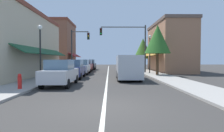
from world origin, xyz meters
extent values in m
plane|color=#33302D|center=(0.00, 18.00, 0.00)|extent=(80.00, 80.00, 0.00)
cube|color=gray|center=(-5.50, 18.00, 0.06)|extent=(2.60, 56.00, 0.12)
cube|color=gray|center=(5.50, 18.00, 0.06)|extent=(2.60, 56.00, 0.12)
cube|color=silver|center=(0.00, 18.00, 0.00)|extent=(0.14, 52.00, 0.01)
cube|color=#BCAD8E|center=(-9.27, 12.00, 3.10)|extent=(4.94, 14.00, 6.19)
cube|color=brown|center=(-9.27, 12.00, 6.39)|extent=(5.14, 14.20, 0.40)
cube|color=slate|center=(-6.86, 12.00, 1.40)|extent=(0.08, 10.64, 1.80)
cube|color=#194C2D|center=(-6.25, 12.00, 2.60)|extent=(1.27, 11.76, 0.73)
cube|color=slate|center=(-6.86, 8.92, 4.46)|extent=(0.08, 1.10, 1.30)
cube|color=slate|center=(-6.86, 15.08, 4.46)|extent=(0.08, 1.10, 1.30)
cube|color=#9E6B4C|center=(8.91, 20.00, 3.35)|extent=(4.22, 10.00, 6.69)
cube|color=brown|center=(8.91, 20.00, 6.89)|extent=(4.42, 10.20, 0.40)
cube|color=slate|center=(6.86, 20.00, 1.40)|extent=(0.08, 7.60, 1.80)
cube|color=olive|center=(6.25, 20.00, 2.60)|extent=(1.27, 8.40, 0.73)
cube|color=slate|center=(6.86, 17.80, 4.82)|extent=(0.08, 1.10, 1.30)
cube|color=slate|center=(6.86, 22.20, 4.82)|extent=(0.08, 1.10, 1.30)
cube|color=brown|center=(-8.83, 28.00, 4.18)|extent=(4.07, 8.00, 8.36)
cube|color=brown|center=(-8.83, 28.00, 8.56)|extent=(4.27, 8.20, 0.40)
cube|color=slate|center=(-6.86, 28.00, 1.40)|extent=(0.08, 6.08, 1.80)
cube|color=maroon|center=(-6.25, 28.00, 2.60)|extent=(1.27, 6.72, 0.73)
cube|color=slate|center=(-6.86, 26.24, 6.02)|extent=(0.08, 1.10, 1.30)
cube|color=slate|center=(-6.86, 29.76, 6.02)|extent=(0.08, 1.10, 1.30)
cube|color=#B7BABF|center=(-3.13, 5.77, 0.71)|extent=(1.77, 4.12, 0.80)
cube|color=slate|center=(-3.13, 5.67, 1.44)|extent=(1.55, 2.02, 0.66)
cylinder|color=black|center=(-3.90, 7.14, 0.31)|extent=(0.21, 0.62, 0.62)
cylinder|color=black|center=(-2.32, 7.11, 0.31)|extent=(0.21, 0.62, 0.62)
cylinder|color=black|center=(-3.94, 4.43, 0.31)|extent=(0.21, 0.62, 0.62)
cylinder|color=black|center=(-2.36, 4.41, 0.31)|extent=(0.21, 0.62, 0.62)
cube|color=navy|center=(-3.16, 10.73, 0.71)|extent=(1.74, 4.11, 0.80)
cube|color=slate|center=(-3.16, 10.63, 1.44)|extent=(1.53, 2.01, 0.66)
cylinder|color=black|center=(-3.96, 12.08, 0.31)|extent=(0.20, 0.62, 0.62)
cylinder|color=black|center=(-2.38, 12.09, 0.31)|extent=(0.20, 0.62, 0.62)
cylinder|color=black|center=(-3.95, 9.37, 0.31)|extent=(0.20, 0.62, 0.62)
cylinder|color=black|center=(-2.36, 9.38, 0.31)|extent=(0.20, 0.62, 0.62)
cube|color=silver|center=(-3.12, 15.51, 0.71)|extent=(1.77, 4.12, 0.80)
cube|color=slate|center=(-3.12, 15.41, 1.44)|extent=(1.54, 2.02, 0.66)
cylinder|color=black|center=(-3.93, 16.86, 0.31)|extent=(0.21, 0.62, 0.62)
cylinder|color=black|center=(-2.35, 16.88, 0.31)|extent=(0.21, 0.62, 0.62)
cylinder|color=black|center=(-3.90, 14.15, 0.31)|extent=(0.21, 0.62, 0.62)
cylinder|color=black|center=(-2.31, 14.17, 0.31)|extent=(0.21, 0.62, 0.62)
cube|color=maroon|center=(-3.21, 20.08, 0.71)|extent=(1.80, 4.13, 0.80)
cube|color=slate|center=(-3.21, 19.98, 1.44)|extent=(1.56, 2.03, 0.66)
cylinder|color=black|center=(-4.03, 21.42, 0.31)|extent=(0.21, 0.62, 0.62)
cylinder|color=black|center=(-2.44, 21.45, 0.31)|extent=(0.21, 0.62, 0.62)
cylinder|color=black|center=(-3.97, 18.71, 0.31)|extent=(0.21, 0.62, 0.62)
cylinder|color=black|center=(-2.39, 18.74, 0.31)|extent=(0.21, 0.62, 0.62)
cube|color=black|center=(-3.12, 24.98, 0.71)|extent=(1.78, 4.12, 0.80)
cube|color=slate|center=(-3.12, 24.88, 1.44)|extent=(1.55, 2.02, 0.66)
cylinder|color=black|center=(-3.89, 26.34, 0.31)|extent=(0.21, 0.62, 0.62)
cylinder|color=black|center=(-2.31, 26.32, 0.31)|extent=(0.21, 0.62, 0.62)
cylinder|color=black|center=(-3.93, 23.64, 0.31)|extent=(0.21, 0.62, 0.62)
cylinder|color=black|center=(-2.35, 23.62, 0.31)|extent=(0.21, 0.62, 0.62)
cube|color=#B2B7BC|center=(1.85, 9.45, 1.17)|extent=(2.00, 5.01, 1.90)
cube|color=slate|center=(1.87, 11.85, 1.59)|extent=(1.73, 0.29, 0.84)
cube|color=black|center=(1.87, 12.03, 0.48)|extent=(1.86, 0.21, 0.24)
cylinder|color=black|center=(0.98, 11.01, 0.36)|extent=(0.25, 0.72, 0.72)
cylinder|color=black|center=(2.75, 11.00, 0.36)|extent=(0.25, 0.72, 0.72)
cylinder|color=black|center=(0.96, 7.91, 0.36)|extent=(0.25, 0.72, 0.72)
cylinder|color=black|center=(2.72, 7.90, 0.36)|extent=(0.25, 0.72, 0.72)
cylinder|color=#333333|center=(4.80, 16.91, 3.08)|extent=(0.18, 0.18, 6.16)
cylinder|color=#333333|center=(1.97, 16.91, 5.91)|extent=(5.67, 0.12, 0.12)
cube|color=black|center=(-0.87, 16.73, 5.31)|extent=(0.30, 0.24, 0.90)
sphere|color=#420F0F|center=(-0.87, 16.60, 5.59)|extent=(0.20, 0.20, 0.20)
sphere|color=#3D2D0C|center=(-0.87, 16.60, 5.31)|extent=(0.20, 0.20, 0.20)
sphere|color=green|center=(-0.87, 16.60, 5.03)|extent=(0.20, 0.20, 0.20)
cylinder|color=#333333|center=(-4.80, 17.86, 2.85)|extent=(0.18, 0.18, 5.70)
cylinder|color=#333333|center=(-3.68, 17.86, 5.45)|extent=(2.24, 0.12, 0.12)
cube|color=black|center=(-2.56, 17.68, 4.85)|extent=(0.30, 0.24, 0.90)
sphere|color=#420F0F|center=(-2.56, 17.55, 5.13)|extent=(0.20, 0.20, 0.20)
sphere|color=yellow|center=(-2.56, 17.55, 4.85)|extent=(0.20, 0.20, 0.20)
sphere|color=#0C3316|center=(-2.56, 17.55, 4.57)|extent=(0.20, 0.20, 0.20)
cylinder|color=black|center=(-5.14, 7.58, 2.04)|extent=(0.12, 0.12, 4.08)
sphere|color=white|center=(-5.14, 7.58, 4.26)|extent=(0.36, 0.36, 0.36)
cylinder|color=black|center=(5.14, 15.79, 2.20)|extent=(0.12, 0.12, 4.40)
sphere|color=white|center=(5.14, 15.79, 4.58)|extent=(0.36, 0.36, 0.36)
cylinder|color=#4C331E|center=(5.44, 13.30, 1.43)|extent=(0.30, 0.30, 2.86)
cone|color=#285B21|center=(5.44, 13.30, 3.99)|extent=(2.81, 2.81, 3.09)
cylinder|color=#4C331E|center=(6.16, 26.05, 1.21)|extent=(0.30, 0.30, 2.42)
cone|color=#386626|center=(6.16, 26.05, 3.73)|extent=(3.27, 3.27, 3.59)
cylinder|color=red|center=(-4.89, 3.68, 0.47)|extent=(0.22, 0.22, 0.70)
sphere|color=red|center=(-4.89, 3.68, 0.89)|extent=(0.20, 0.20, 0.20)
camera|label=1|loc=(0.20, -6.86, 1.79)|focal=29.77mm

